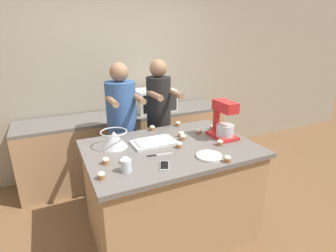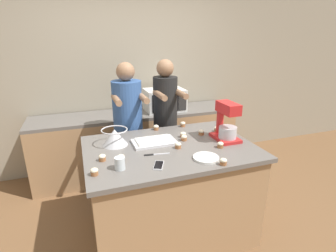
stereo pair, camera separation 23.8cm
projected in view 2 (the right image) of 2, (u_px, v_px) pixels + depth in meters
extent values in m
plane|color=brown|center=(170.00, 230.00, 2.70)|extent=(16.00, 16.00, 0.00)
cube|color=gray|center=(130.00, 75.00, 3.76)|extent=(10.00, 0.06, 2.70)
cube|color=#A87F56|center=(170.00, 192.00, 2.55)|extent=(1.46, 0.99, 0.90)
cube|color=#66605B|center=(170.00, 148.00, 2.40)|extent=(1.53, 1.06, 0.04)
cube|color=#A87F56|center=(138.00, 144.00, 3.75)|extent=(2.80, 0.60, 0.85)
cube|color=#66605B|center=(137.00, 114.00, 3.61)|extent=(2.80, 0.60, 0.04)
cylinder|color=#232328|center=(130.00, 163.00, 3.15)|extent=(0.26, 0.26, 0.89)
cylinder|color=#335693|center=(127.00, 105.00, 2.92)|extent=(0.33, 0.33, 0.55)
sphere|color=#936B4C|center=(125.00, 71.00, 2.79)|extent=(0.20, 0.20, 0.20)
cylinder|color=#936B4C|center=(116.00, 100.00, 2.68)|extent=(0.06, 0.34, 0.06)
cylinder|color=#936B4C|center=(143.00, 98.00, 2.77)|extent=(0.06, 0.34, 0.06)
cylinder|color=brown|center=(165.00, 158.00, 3.30)|extent=(0.22, 0.22, 0.87)
cylinder|color=black|center=(165.00, 102.00, 3.06)|extent=(0.28, 0.28, 0.58)
sphere|color=#936B4C|center=(165.00, 68.00, 2.93)|extent=(0.20, 0.20, 0.20)
cylinder|color=#936B4C|center=(160.00, 95.00, 2.83)|extent=(0.06, 0.34, 0.06)
cylinder|color=#936B4C|center=(180.00, 94.00, 2.90)|extent=(0.06, 0.34, 0.06)
cube|color=red|center=(225.00, 138.00, 2.55)|extent=(0.20, 0.30, 0.03)
cylinder|color=red|center=(220.00, 121.00, 2.61)|extent=(0.07, 0.07, 0.24)
cube|color=red|center=(228.00, 108.00, 2.44)|extent=(0.13, 0.26, 0.10)
cylinder|color=#BCBCC1|center=(228.00, 132.00, 2.49)|extent=(0.17, 0.17, 0.11)
cone|color=#BCBCC1|center=(115.00, 137.00, 2.40)|extent=(0.23, 0.23, 0.15)
torus|color=#BCBCC1|center=(114.00, 130.00, 2.38)|extent=(0.24, 0.24, 0.01)
cube|color=silver|center=(154.00, 142.00, 2.46)|extent=(0.40, 0.24, 0.02)
cube|color=white|center=(154.00, 140.00, 2.45)|extent=(0.33, 0.19, 0.02)
cube|color=silver|center=(164.00, 100.00, 3.68)|extent=(0.54, 0.39, 0.30)
cube|color=black|center=(166.00, 103.00, 3.49)|extent=(0.37, 0.01, 0.24)
cube|color=#2D2D2D|center=(183.00, 102.00, 3.56)|extent=(0.11, 0.01, 0.24)
cube|color=silver|center=(159.00, 165.00, 2.03)|extent=(0.12, 0.16, 0.01)
cube|color=black|center=(159.00, 165.00, 2.03)|extent=(0.11, 0.14, 0.00)
cylinder|color=silver|center=(120.00, 163.00, 1.97)|extent=(0.08, 0.08, 0.10)
cylinder|color=white|center=(206.00, 158.00, 2.15)|extent=(0.21, 0.21, 0.02)
cube|color=#BCBCC1|center=(162.00, 154.00, 2.23)|extent=(0.14, 0.04, 0.01)
cube|color=black|center=(149.00, 155.00, 2.21)|extent=(0.08, 0.03, 0.01)
cylinder|color=#9E6038|center=(121.00, 159.00, 2.11)|extent=(0.05, 0.05, 0.03)
ellipsoid|color=beige|center=(121.00, 156.00, 2.11)|extent=(0.06, 0.06, 0.03)
cylinder|color=#9E6038|center=(201.00, 133.00, 2.66)|extent=(0.05, 0.05, 0.03)
ellipsoid|color=beige|center=(201.00, 131.00, 2.66)|extent=(0.06, 0.06, 0.03)
cylinder|color=#9E6038|center=(184.00, 139.00, 2.52)|extent=(0.05, 0.05, 0.03)
ellipsoid|color=beige|center=(184.00, 137.00, 2.51)|extent=(0.06, 0.06, 0.03)
cylinder|color=#9E6038|center=(156.00, 129.00, 2.80)|extent=(0.05, 0.05, 0.03)
ellipsoid|color=beige|center=(156.00, 126.00, 2.80)|extent=(0.06, 0.06, 0.03)
cylinder|color=#9E6038|center=(217.00, 130.00, 2.76)|extent=(0.05, 0.05, 0.03)
ellipsoid|color=beige|center=(217.00, 128.00, 2.75)|extent=(0.06, 0.06, 0.03)
cylinder|color=#9E6038|center=(223.00, 163.00, 2.05)|extent=(0.05, 0.05, 0.03)
ellipsoid|color=beige|center=(223.00, 160.00, 2.04)|extent=(0.06, 0.06, 0.03)
cylinder|color=#9E6038|center=(178.00, 147.00, 2.35)|extent=(0.05, 0.05, 0.03)
ellipsoid|color=beige|center=(178.00, 144.00, 2.34)|extent=(0.06, 0.06, 0.03)
cylinder|color=#9E6038|center=(183.00, 136.00, 2.60)|extent=(0.05, 0.05, 0.03)
ellipsoid|color=beige|center=(183.00, 134.00, 2.59)|extent=(0.06, 0.06, 0.03)
cylinder|color=#9E6038|center=(94.00, 173.00, 1.90)|extent=(0.05, 0.05, 0.03)
ellipsoid|color=beige|center=(94.00, 170.00, 1.89)|extent=(0.06, 0.06, 0.03)
cylinder|color=#9E6038|center=(183.00, 125.00, 2.91)|extent=(0.05, 0.05, 0.03)
ellipsoid|color=beige|center=(183.00, 123.00, 2.90)|extent=(0.06, 0.06, 0.03)
cylinder|color=#9E6038|center=(220.00, 146.00, 2.36)|extent=(0.05, 0.05, 0.03)
ellipsoid|color=beige|center=(220.00, 144.00, 2.35)|extent=(0.06, 0.06, 0.03)
cylinder|color=#9E6038|center=(102.00, 159.00, 2.11)|extent=(0.05, 0.05, 0.03)
ellipsoid|color=beige|center=(102.00, 156.00, 2.11)|extent=(0.06, 0.06, 0.03)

